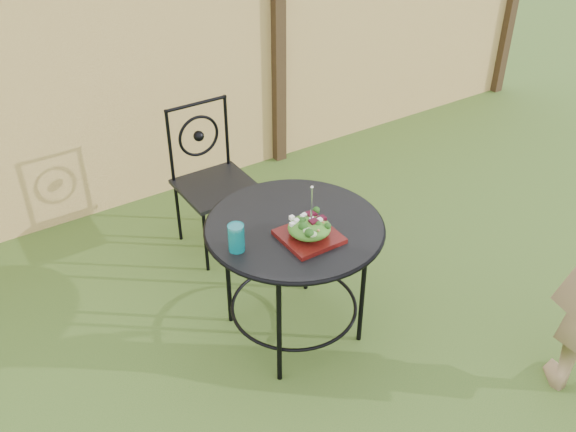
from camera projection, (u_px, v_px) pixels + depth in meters
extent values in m
plane|color=#274C18|center=(290.00, 397.00, 3.24)|extent=(60.00, 60.00, 0.00)
cube|color=#F1C977|center=(109.00, 87.00, 4.26)|extent=(8.00, 0.05, 1.80)
cube|color=black|center=(278.00, 46.00, 4.79)|extent=(0.09, 0.09, 1.90)
cylinder|color=black|center=(294.00, 226.00, 3.24)|extent=(0.90, 0.90, 0.02)
torus|color=black|center=(294.00, 227.00, 3.25)|extent=(0.92, 0.92, 0.02)
torus|color=black|center=(294.00, 305.00, 3.54)|extent=(0.70, 0.70, 0.02)
cylinder|color=black|center=(307.00, 241.00, 3.75)|extent=(0.03, 0.03, 0.71)
cylinder|color=black|center=(228.00, 272.00, 3.51)|extent=(0.03, 0.03, 0.71)
cylinder|color=black|center=(279.00, 329.00, 3.14)|extent=(0.03, 0.03, 0.71)
cylinder|color=black|center=(363.00, 290.00, 3.38)|extent=(0.03, 0.03, 0.71)
cube|color=black|center=(217.00, 187.00, 4.07)|extent=(0.46, 0.46, 0.03)
cylinder|color=black|center=(196.00, 104.00, 3.94)|extent=(0.42, 0.02, 0.02)
torus|color=black|center=(199.00, 136.00, 4.06)|extent=(0.28, 0.02, 0.28)
cylinder|color=black|center=(206.00, 242.00, 3.97)|extent=(0.02, 0.02, 0.44)
cylinder|color=black|center=(261.00, 222.00, 4.15)|extent=(0.02, 0.02, 0.44)
cylinder|color=black|center=(178.00, 212.00, 4.25)|extent=(0.02, 0.02, 0.44)
cylinder|color=black|center=(231.00, 195.00, 4.43)|extent=(0.02, 0.02, 0.44)
cylinder|color=black|center=(170.00, 147.00, 3.98)|extent=(0.02, 0.02, 0.50)
cylinder|color=black|center=(227.00, 131.00, 4.17)|extent=(0.02, 0.02, 0.50)
cube|color=#3D0B08|center=(309.00, 236.00, 3.13)|extent=(0.27, 0.27, 0.02)
ellipsoid|color=#235614|center=(309.00, 228.00, 3.10)|extent=(0.21, 0.21, 0.08)
cylinder|color=silver|center=(312.00, 205.00, 3.03)|extent=(0.01, 0.01, 0.18)
cylinder|color=#0B7880|center=(236.00, 238.00, 3.02)|extent=(0.08, 0.08, 0.14)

